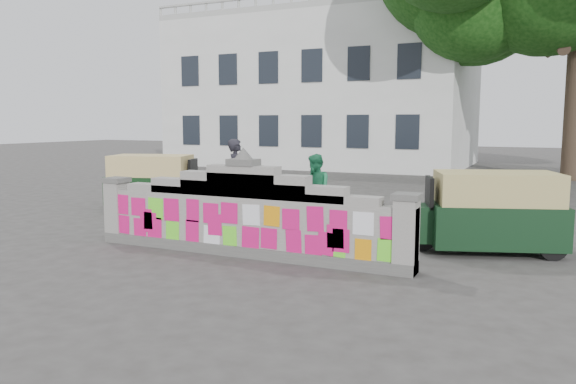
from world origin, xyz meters
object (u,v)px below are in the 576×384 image
Objects in this scene: cyclist_bike at (237,200)px; pedestrian at (315,190)px; rickshaw_left at (154,181)px; rickshaw_right at (492,211)px; cyclist_rider at (237,185)px.

pedestrian is (1.98, 0.32, 0.32)m from cyclist_bike.
rickshaw_right is at bearing -27.85° from rickshaw_left.
rickshaw_left is 1.00× the size of rickshaw_right.
rickshaw_right reaches higher than cyclist_bike.
cyclist_rider is 0.63× the size of rickshaw_right.
rickshaw_right reaches higher than rickshaw_left.
pedestrian is at bearing -102.31° from cyclist_bike.
pedestrian is 0.60× the size of rickshaw_left.
cyclist_bike is at bearing -27.28° from rickshaw_right.
rickshaw_left is at bearing 54.86° from cyclist_rider.
rickshaw_right is (6.09, -0.90, 0.26)m from cyclist_bike.
pedestrian reaches higher than cyclist_bike.
pedestrian is (1.98, 0.32, -0.04)m from cyclist_rider.
cyclist_bike is 3.30m from rickshaw_left.
cyclist_bike is 2.03m from pedestrian.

